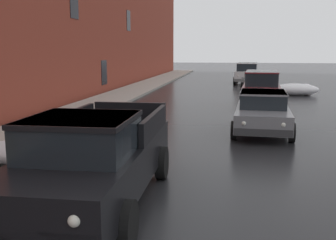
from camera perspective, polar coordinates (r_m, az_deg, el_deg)
The scene contains 9 objects.
left_sidewalk_slab at distance 18.07m, azimuth -13.26°, elevation 0.89°, with size 2.64×80.00×0.14m, color #A8A399.
snow_bank_near_corner_left at distance 13.48m, azimuth -11.98°, elevation -0.64°, with size 1.73×1.17×0.85m.
snow_bank_along_left_kerb at distance 26.86m, azimuth 18.13°, elevation 4.18°, with size 2.91×1.35×0.76m.
snow_bank_along_right_kerb at distance 10.56m, azimuth -18.99°, elevation -4.34°, with size 2.67×1.34×0.72m.
pickup_truck_black_approaching_near_lane at distance 7.34m, azimuth -10.49°, elevation -5.50°, with size 2.20×5.46×1.76m.
sedan_grey_parked_kerbside_close at distance 14.19m, azimuth 13.37°, elevation 1.28°, with size 2.15×4.40×1.42m.
suv_maroon_parked_kerbside_mid at distance 20.62m, azimuth 13.22°, elevation 4.54°, with size 2.22×4.48×1.82m.
sedan_black_parked_far_down_block at distance 27.90m, azimuth 12.56°, elevation 5.40°, with size 2.10×4.27×1.42m.
suv_white_queued_behind_truck at distance 35.13m, azimuth 11.27°, elevation 6.71°, with size 2.36×4.81×1.82m.
Camera 1 is at (0.74, 1.52, 2.80)m, focal length 42.55 mm.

